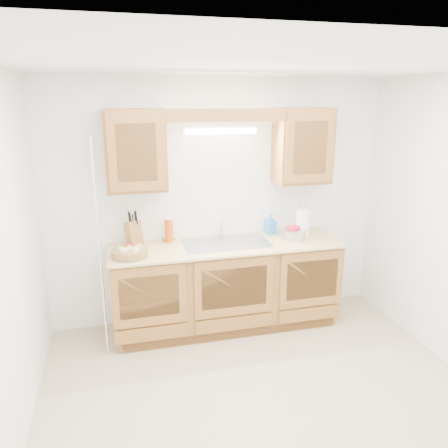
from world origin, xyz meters
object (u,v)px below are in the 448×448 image
object	(u,v)px
paper_towel	(302,224)
apple_bowl	(293,233)
fruit_basket	(130,252)
knife_block	(134,233)

from	to	relation	value
paper_towel	apple_bowl	world-z (taller)	paper_towel
fruit_basket	paper_towel	bearing A→B (deg)	4.72
paper_towel	apple_bowl	distance (m)	0.14
fruit_basket	knife_block	distance (m)	0.30
knife_block	apple_bowl	distance (m)	1.60
paper_towel	apple_bowl	bearing A→B (deg)	-171.94
knife_block	paper_towel	size ratio (longest dim) A/B	1.04
knife_block	paper_towel	world-z (taller)	paper_towel
apple_bowl	knife_block	bearing A→B (deg)	174.47
knife_block	apple_bowl	bearing A→B (deg)	-23.94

